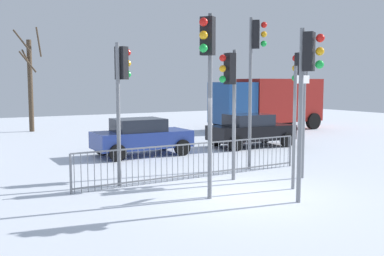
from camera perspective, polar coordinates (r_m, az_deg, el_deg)
name	(u,v)px	position (r m, az deg, el deg)	size (l,w,h in m)	color
ground_plane	(241,195)	(11.73, 6.29, -8.43)	(60.00, 60.00, 0.00)	silver
traffic_light_foreground_left	(121,82)	(12.58, -8.97, 5.86)	(0.52, 0.41, 3.96)	slate
traffic_light_mid_left	(230,85)	(13.07, 4.87, 5.46)	(0.57, 0.32, 3.82)	slate
traffic_light_foreground_right	(255,59)	(14.92, 8.01, 8.68)	(0.48, 0.46, 4.98)	slate
traffic_light_rear_left	(301,84)	(13.85, 13.68, 5.45)	(0.33, 0.57, 3.86)	slate
traffic_light_rear_right	(308,76)	(10.84, 14.51, 6.46)	(0.43, 0.51, 4.14)	slate
traffic_light_mid_right	(208,64)	(10.80, 2.04, 8.12)	(0.49, 0.44, 4.52)	slate
direction_sign_post	(296,121)	(12.33, 13.05, 0.87)	(0.76, 0.29, 3.31)	slate
pedestrian_guard_railing	(196,160)	(13.52, 0.53, -4.09)	(7.65, 0.21, 1.07)	slate
car_black_far	(250,130)	(20.28, 7.45, -0.21)	(3.89, 2.10, 1.47)	black
car_blue_trailing	(141,136)	(17.79, -6.50, -1.04)	(3.81, 1.93, 1.47)	navy
delivery_truck	(268,101)	(27.72, 9.63, 3.37)	(7.05, 2.71, 3.10)	maroon
bare_tree_left	(30,82)	(27.90, -19.91, 5.58)	(1.64, 1.23, 6.03)	#473828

